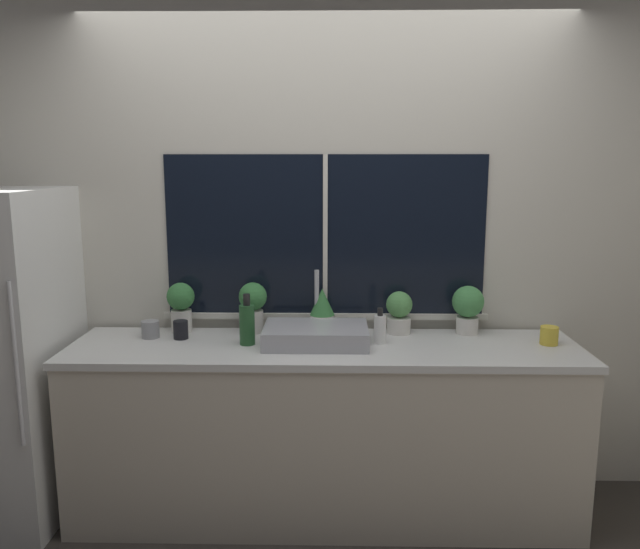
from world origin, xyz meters
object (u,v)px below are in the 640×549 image
at_px(mug_yellow, 549,336).
at_px(potted_plant_center, 322,311).
at_px(potted_plant_far_right, 468,306).
at_px(sink, 316,334).
at_px(bottle_tall, 247,323).
at_px(mug_grey, 150,329).
at_px(potted_plant_left, 253,304).
at_px(refrigerator, 0,356).
at_px(potted_plant_right, 399,311).
at_px(soap_bottle, 380,328).
at_px(mug_black, 181,330).
at_px(potted_plant_far_left, 181,304).

bearing_deg(mug_yellow, potted_plant_center, 170.32).
relative_size(potted_plant_center, potted_plant_far_right, 0.94).
bearing_deg(sink, mug_yellow, 0.52).
relative_size(bottle_tall, mug_grey, 2.83).
xyz_separation_m(potted_plant_center, bottle_tall, (-0.36, -0.22, -0.01)).
distance_m(potted_plant_left, bottle_tall, 0.22).
bearing_deg(refrigerator, potted_plant_left, 11.11).
xyz_separation_m(potted_plant_right, soap_bottle, (-0.11, -0.18, -0.04)).
bearing_deg(refrigerator, mug_grey, 10.18).
height_order(mug_grey, mug_black, mug_black).
bearing_deg(mug_yellow, soap_bottle, 179.64).
bearing_deg(potted_plant_center, mug_grey, -172.67).
bearing_deg(mug_black, potted_plant_center, 10.18).
bearing_deg(potted_plant_far_left, refrigerator, -164.17).
bearing_deg(potted_plant_left, potted_plant_far_left, 180.00).
height_order(potted_plant_center, bottle_tall, bottle_tall).
xyz_separation_m(refrigerator, mug_grey, (0.72, 0.13, 0.11)).
xyz_separation_m(refrigerator, potted_plant_left, (1.22, 0.24, 0.22)).
xyz_separation_m(refrigerator, mug_yellow, (2.70, 0.05, 0.11)).
relative_size(potted_plant_far_left, bottle_tall, 1.04).
bearing_deg(potted_plant_right, bottle_tall, -163.98).
xyz_separation_m(mug_grey, mug_yellow, (1.98, -0.08, 0.00)).
bearing_deg(mug_grey, mug_yellow, -2.25).
distance_m(potted_plant_left, mug_black, 0.39).
relative_size(potted_plant_far_left, potted_plant_far_right, 1.04).
bearing_deg(soap_bottle, potted_plant_far_left, 169.78).
height_order(soap_bottle, bottle_tall, bottle_tall).
height_order(potted_plant_far_left, potted_plant_center, potted_plant_far_left).
height_order(sink, bottle_tall, sink).
xyz_separation_m(soap_bottle, bottle_tall, (-0.65, -0.03, 0.03)).
xyz_separation_m(potted_plant_left, potted_plant_center, (0.36, 0.00, -0.04)).
relative_size(potted_plant_left, mug_yellow, 2.97).
bearing_deg(potted_plant_left, bottle_tall, -90.50).
relative_size(potted_plant_right, mug_grey, 2.48).
distance_m(refrigerator, sink, 1.56).
relative_size(mug_grey, mug_black, 0.96).
bearing_deg(potted_plant_left, refrigerator, -168.89).
bearing_deg(potted_plant_left, potted_plant_far_right, 0.00).
relative_size(potted_plant_right, mug_black, 2.38).
relative_size(sink, mug_grey, 5.69).
distance_m(sink, potted_plant_center, 0.21).
distance_m(potted_plant_center, potted_plant_right, 0.40).
bearing_deg(sink, mug_black, 173.97).
distance_m(potted_plant_center, soap_bottle, 0.34).
xyz_separation_m(sink, potted_plant_far_right, (0.78, 0.20, 0.10)).
bearing_deg(sink, potted_plant_far_left, 164.25).
relative_size(potted_plant_far_right, bottle_tall, 1.00).
xyz_separation_m(sink, potted_plant_center, (0.03, 0.20, 0.07)).
distance_m(potted_plant_left, potted_plant_right, 0.76).
relative_size(sink, potted_plant_right, 2.29).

